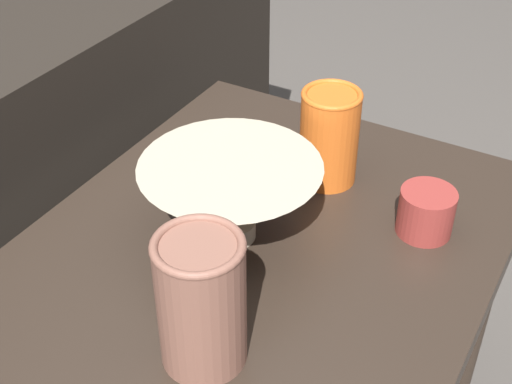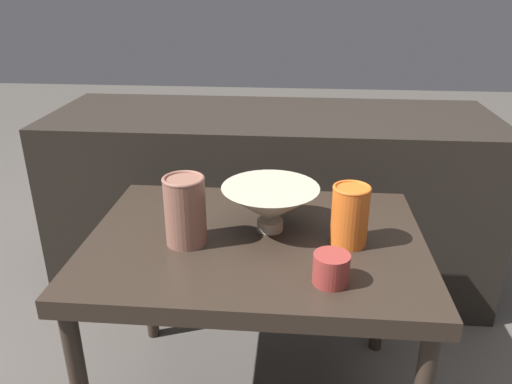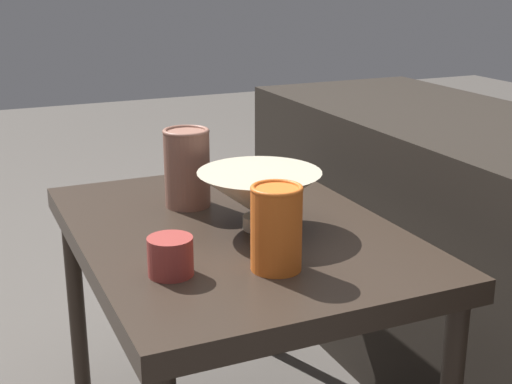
# 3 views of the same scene
# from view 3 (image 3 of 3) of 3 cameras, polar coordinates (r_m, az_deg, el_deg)

# --- Properties ---
(table) EXTENTS (0.75, 0.54, 0.49)m
(table) POSITION_cam_3_polar(r_m,az_deg,el_deg) (1.30, -1.82, -4.84)
(table) COLOR #2D231C
(table) RESTS_ON ground_plane
(couch_backdrop) EXTENTS (1.45, 0.50, 0.61)m
(couch_backdrop) POSITION_cam_3_polar(r_m,az_deg,el_deg) (1.67, 18.24, -5.53)
(couch_backdrop) COLOR black
(couch_backdrop) RESTS_ON ground_plane
(bowl) EXTENTS (0.22, 0.22, 0.11)m
(bowl) POSITION_cam_3_polar(r_m,az_deg,el_deg) (1.25, 0.28, -0.21)
(bowl) COLOR #B2A88E
(bowl) RESTS_ON table
(vase_textured_left) EXTENTS (0.09, 0.09, 0.15)m
(vase_textured_left) POSITION_cam_3_polar(r_m,az_deg,el_deg) (1.38, -5.54, 2.03)
(vase_textured_left) COLOR brown
(vase_textured_left) RESTS_ON table
(vase_colorful_right) EXTENTS (0.08, 0.08, 0.13)m
(vase_colorful_right) POSITION_cam_3_polar(r_m,az_deg,el_deg) (1.08, 1.64, -2.80)
(vase_colorful_right) COLOR orange
(vase_colorful_right) RESTS_ON table
(cup) EXTENTS (0.07, 0.07, 0.06)m
(cup) POSITION_cam_3_polar(r_m,az_deg,el_deg) (1.09, -6.86, -5.12)
(cup) COLOR maroon
(cup) RESTS_ON table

